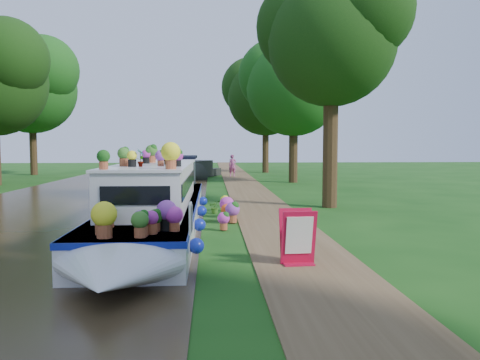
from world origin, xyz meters
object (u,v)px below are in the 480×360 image
plant_boat (156,201)px  second_boat (195,171)px  sandwich_board (298,239)px  pedestrian_pink (233,165)px

plant_boat → second_boat: plant_boat is taller
sandwich_board → pedestrian_pink: pedestrian_pink is taller
plant_boat → sandwich_board: (3.23, -3.86, -0.33)m
second_boat → sandwich_board: second_boat is taller
sandwich_board → pedestrian_pink: 26.14m
plant_boat → sandwich_board: bearing=-50.1°
second_boat → pedestrian_pink: pedestrian_pink is taller
plant_boat → pedestrian_pink: (3.12, 22.28, 0.00)m
plant_boat → sandwich_board: 5.04m
plant_boat → pedestrian_pink: plant_boat is taller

